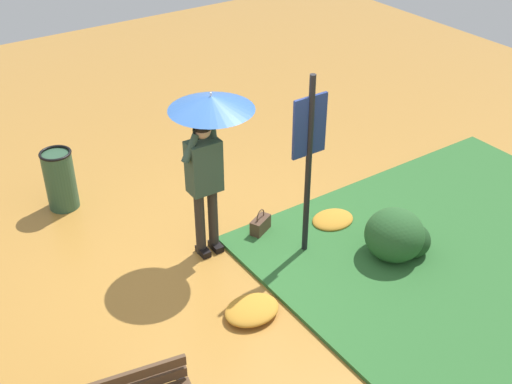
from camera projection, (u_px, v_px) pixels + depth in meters
ground_plane at (218, 256)px, 7.82m from camera, size 18.00×18.00×0.00m
grass_verge at (472, 253)px, 7.83m from camera, size 4.80×4.00×0.05m
person_with_umbrella at (208, 135)px, 7.15m from camera, size 0.96×0.96×2.04m
info_sign_post at (309, 147)px, 7.13m from camera, size 0.44×0.07×2.30m
handbag at (260, 226)px, 8.14m from camera, size 0.33×0.26×0.37m
trash_bin at (60, 180)px, 8.52m from camera, size 0.42×0.42×0.83m
shrub_cluster at (398, 236)px, 7.67m from camera, size 0.78×0.71×0.64m
leaf_pile_near_person at (252, 310)px, 6.93m from camera, size 0.61×0.49×0.14m
leaf_pile_by_bench at (333, 220)px, 8.36m from camera, size 0.57×0.46×0.13m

